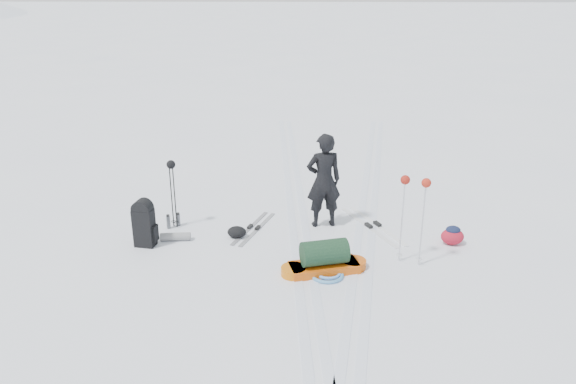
{
  "coord_description": "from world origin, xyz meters",
  "views": [
    {
      "loc": [
        0.07,
        -8.97,
        4.43
      ],
      "look_at": [
        -0.23,
        0.05,
        0.95
      ],
      "focal_mm": 35.0,
      "sensor_mm": 36.0,
      "label": 1
    }
  ],
  "objects_px": {
    "skier": "(324,181)",
    "pulk_sled": "(324,260)",
    "expedition_rucksack": "(148,224)",
    "ski_poles_black": "(171,173)"
  },
  "relations": [
    {
      "from": "pulk_sled",
      "to": "expedition_rucksack",
      "type": "xyz_separation_m",
      "value": [
        -3.05,
        0.85,
        0.19
      ]
    },
    {
      "from": "pulk_sled",
      "to": "ski_poles_black",
      "type": "relative_size",
      "value": 1.11
    },
    {
      "from": "ski_poles_black",
      "to": "expedition_rucksack",
      "type": "bearing_deg",
      "value": -133.37
    },
    {
      "from": "skier",
      "to": "pulk_sled",
      "type": "distance_m",
      "value": 1.93
    },
    {
      "from": "skier",
      "to": "pulk_sled",
      "type": "relative_size",
      "value": 1.22
    },
    {
      "from": "pulk_sled",
      "to": "expedition_rucksack",
      "type": "bearing_deg",
      "value": 148.71
    },
    {
      "from": "pulk_sled",
      "to": "ski_poles_black",
      "type": "bearing_deg",
      "value": 133.77
    },
    {
      "from": "skier",
      "to": "ski_poles_black",
      "type": "bearing_deg",
      "value": -9.79
    },
    {
      "from": "skier",
      "to": "pulk_sled",
      "type": "xyz_separation_m",
      "value": [
        -0.02,
        -1.8,
        -0.69
      ]
    },
    {
      "from": "expedition_rucksack",
      "to": "pulk_sled",
      "type": "bearing_deg",
      "value": -6.19
    }
  ]
}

